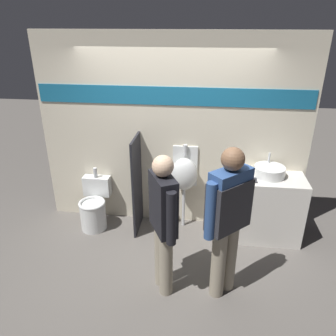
{
  "coord_description": "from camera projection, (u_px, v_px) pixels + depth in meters",
  "views": [
    {
      "loc": [
        0.48,
        -3.66,
        2.82
      ],
      "look_at": [
        0.0,
        0.17,
        1.05
      ],
      "focal_mm": 35.0,
      "sensor_mm": 36.0,
      "label": 1
    }
  ],
  "objects": [
    {
      "name": "cell_phone",
      "position": [
        254.0,
        180.0,
        4.21
      ],
      "size": [
        0.07,
        0.14,
        0.01
      ],
      "color": "#232328",
      "rests_on": "sink_counter"
    },
    {
      "name": "urinal_near_counter",
      "position": [
        184.0,
        174.0,
        4.57
      ],
      "size": [
        0.37,
        0.25,
        1.25
      ],
      "color": "silver",
      "rests_on": "ground_plane"
    },
    {
      "name": "person_with_lanyard",
      "position": [
        163.0,
        221.0,
        3.4
      ],
      "size": [
        0.35,
        0.52,
        1.64
      ],
      "rotation": [
        0.0,
        0.0,
        2.04
      ],
      "color": "gray",
      "rests_on": "ground_plane"
    },
    {
      "name": "divider_near_counter",
      "position": [
        137.0,
        185.0,
        4.57
      ],
      "size": [
        0.03,
        0.54,
        1.4
      ],
      "color": "black",
      "rests_on": "ground_plane"
    },
    {
      "name": "person_in_vest",
      "position": [
        228.0,
        215.0,
        3.32
      ],
      "size": [
        0.49,
        0.48,
        1.74
      ],
      "rotation": [
        0.0,
        0.0,
        0.76
      ],
      "color": "gray",
      "rests_on": "ground_plane"
    },
    {
      "name": "display_wall",
      "position": [
        172.0,
        135.0,
        4.51
      ],
      "size": [
        3.7,
        0.07,
        2.7
      ],
      "color": "beige",
      "rests_on": "ground_plane"
    },
    {
      "name": "ground_plane",
      "position": [
        166.0,
        242.0,
        4.54
      ],
      "size": [
        16.0,
        16.0,
        0.0
      ],
      "primitive_type": "plane",
      "color": "#5B5651"
    },
    {
      "name": "toilet",
      "position": [
        94.0,
        208.0,
        4.77
      ],
      "size": [
        0.39,
        0.55,
        0.85
      ],
      "color": "silver",
      "rests_on": "ground_plane"
    },
    {
      "name": "sink_basin",
      "position": [
        269.0,
        171.0,
        4.3
      ],
      "size": [
        0.4,
        0.4,
        0.28
      ],
      "color": "silver",
      "rests_on": "sink_counter"
    },
    {
      "name": "sink_counter",
      "position": [
        269.0,
        208.0,
        4.47
      ],
      "size": [
        0.86,
        0.52,
        0.92
      ],
      "color": "silver",
      "rests_on": "ground_plane"
    }
  ]
}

